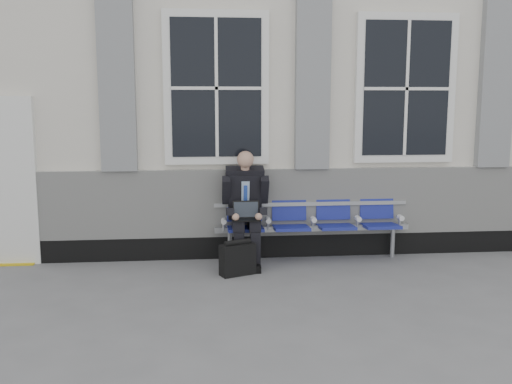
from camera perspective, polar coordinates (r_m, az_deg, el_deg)
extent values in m
plane|color=slate|center=(6.76, 15.40, -9.23)|extent=(70.00, 70.00, 0.00)
cube|color=silver|center=(9.77, 8.55, 9.01)|extent=(14.00, 4.00, 4.20)
cube|color=black|center=(8.05, 11.73, -5.05)|extent=(14.00, 0.10, 0.30)
cube|color=silver|center=(7.92, 11.89, -0.85)|extent=(14.00, 0.08, 0.90)
cube|color=gray|center=(7.51, -13.76, 11.21)|extent=(0.45, 0.14, 2.40)
cube|color=gray|center=(7.57, 5.70, 11.39)|extent=(0.45, 0.14, 2.40)
cube|color=gray|center=(8.42, 22.93, 10.49)|extent=(0.45, 0.14, 2.40)
cube|color=white|center=(7.45, -3.98, 10.30)|extent=(1.35, 0.10, 1.95)
cube|color=black|center=(7.40, -3.97, 10.31)|extent=(1.15, 0.02, 1.75)
cube|color=white|center=(7.92, 14.69, 9.95)|extent=(1.35, 0.10, 1.95)
cube|color=black|center=(7.88, 14.82, 9.96)|extent=(1.15, 0.02, 1.75)
cube|color=#9EA0A3|center=(7.61, 5.68, -3.63)|extent=(2.60, 0.07, 0.07)
cube|color=#9EA0A3|center=(7.66, 5.54, -1.17)|extent=(2.60, 0.05, 0.05)
cylinder|color=#9EA0A3|center=(7.53, -2.63, -5.49)|extent=(0.06, 0.06, 0.39)
cylinder|color=#9EA0A3|center=(7.94, 13.49, -4.96)|extent=(0.06, 0.06, 0.39)
cube|color=navy|center=(7.41, -1.06, -3.70)|extent=(0.46, 0.42, 0.07)
cube|color=navy|center=(7.56, -1.19, -1.43)|extent=(0.46, 0.10, 0.40)
cube|color=navy|center=(7.47, 3.54, -3.59)|extent=(0.46, 0.42, 0.07)
cube|color=navy|center=(7.63, 3.31, -1.35)|extent=(0.46, 0.10, 0.40)
cube|color=navy|center=(7.59, 8.02, -3.47)|extent=(0.46, 0.42, 0.07)
cube|color=navy|center=(7.74, 7.70, -1.26)|extent=(0.46, 0.10, 0.40)
cube|color=navy|center=(7.75, 12.35, -3.33)|extent=(0.46, 0.42, 0.07)
cube|color=navy|center=(7.90, 11.95, -1.17)|extent=(0.46, 0.10, 0.40)
cylinder|color=white|center=(7.40, -3.25, -2.93)|extent=(0.07, 0.12, 0.07)
cylinder|color=white|center=(7.44, 1.22, -2.85)|extent=(0.07, 0.12, 0.07)
cylinder|color=white|center=(7.53, 5.76, -2.74)|extent=(0.07, 0.12, 0.07)
cylinder|color=white|center=(7.67, 10.17, -2.63)|extent=(0.07, 0.12, 0.07)
cylinder|color=white|center=(7.85, 14.25, -2.51)|extent=(0.07, 0.12, 0.07)
cube|color=black|center=(7.12, -1.67, -7.57)|extent=(0.11, 0.27, 0.09)
cube|color=black|center=(7.14, -0.02, -7.53)|extent=(0.11, 0.27, 0.09)
cube|color=black|center=(7.13, -1.71, -5.89)|extent=(0.12, 0.13, 0.47)
cube|color=black|center=(7.14, -0.06, -5.86)|extent=(0.12, 0.13, 0.47)
cube|color=black|center=(7.28, -1.82, -3.19)|extent=(0.15, 0.46, 0.14)
cube|color=black|center=(7.29, -0.22, -3.16)|extent=(0.15, 0.46, 0.14)
cube|color=black|center=(7.42, -1.13, -0.30)|extent=(0.43, 0.35, 0.65)
cube|color=#A3BBD6|center=(7.30, -1.07, -0.30)|extent=(0.10, 0.10, 0.36)
cube|color=#2546AE|center=(7.29, -1.06, -0.47)|extent=(0.05, 0.08, 0.30)
cube|color=black|center=(7.35, -1.12, 2.02)|extent=(0.49, 0.25, 0.15)
cylinder|color=tan|center=(7.29, -1.10, 2.53)|extent=(0.11, 0.11, 0.10)
sphere|color=tan|center=(7.22, -1.07, 3.28)|extent=(0.21, 0.21, 0.21)
cube|color=black|center=(7.30, -3.00, 0.18)|extent=(0.10, 0.29, 0.38)
cube|color=black|center=(7.33, 0.83, 0.23)|extent=(0.10, 0.29, 0.38)
cube|color=black|center=(7.16, -2.61, -1.98)|extent=(0.09, 0.32, 0.14)
cube|color=black|center=(7.19, 0.65, -1.93)|extent=(0.09, 0.32, 0.14)
sphere|color=tan|center=(7.03, -2.06, -2.52)|extent=(0.09, 0.09, 0.09)
sphere|color=tan|center=(7.05, 0.27, -2.48)|extent=(0.09, 0.09, 0.09)
cube|color=black|center=(7.13, -0.94, -2.77)|extent=(0.34, 0.24, 0.02)
cube|color=black|center=(7.22, -1.01, -1.75)|extent=(0.34, 0.09, 0.22)
cube|color=black|center=(7.22, -1.00, -1.76)|extent=(0.31, 0.07, 0.18)
cube|color=black|center=(6.95, -1.85, -6.77)|extent=(0.46, 0.33, 0.38)
cylinder|color=black|center=(6.89, -1.86, -5.07)|extent=(0.33, 0.19, 0.07)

